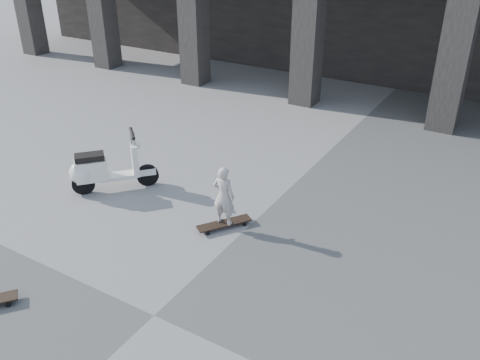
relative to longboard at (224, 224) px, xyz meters
The scene contains 4 objects.
ground 2.22m from the longboard, 81.37° to the right, with size 90.00×90.00×0.00m, color #4F4F4C.
longboard is the anchor object (origin of this frame).
child 0.52m from the longboard, 90.00° to the left, with size 0.37×0.24×1.00m, color #B8B1A6.
scooter 2.63m from the longboard, behind, with size 1.17×1.26×1.10m.
Camera 1 is at (3.47, -3.66, 4.56)m, focal length 38.00 mm.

